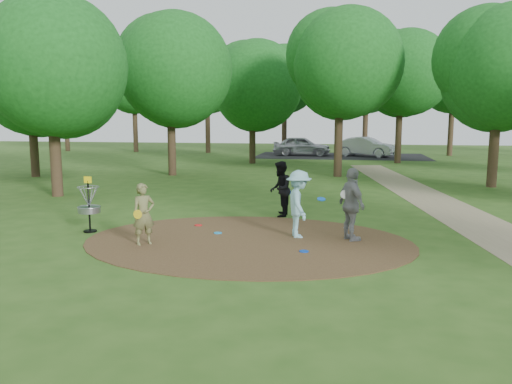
# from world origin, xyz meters

# --- Properties ---
(ground) EXTENTS (100.00, 100.00, 0.00)m
(ground) POSITION_xyz_m (0.00, 0.00, 0.00)
(ground) COLOR #2D5119
(ground) RESTS_ON ground
(dirt_clearing) EXTENTS (8.40, 8.40, 0.02)m
(dirt_clearing) POSITION_xyz_m (0.00, 0.00, 0.01)
(dirt_clearing) COLOR #47301C
(dirt_clearing) RESTS_ON ground
(footpath) EXTENTS (7.55, 39.89, 0.01)m
(footpath) POSITION_xyz_m (6.50, 2.00, 0.01)
(footpath) COLOR #8C7A5B
(footpath) RESTS_ON ground
(parking_lot) EXTENTS (14.00, 8.00, 0.01)m
(parking_lot) POSITION_xyz_m (2.00, 30.00, 0.00)
(parking_lot) COLOR black
(parking_lot) RESTS_ON ground
(player_observer_with_disc) EXTENTS (0.66, 0.64, 1.54)m
(player_observer_with_disc) POSITION_xyz_m (-2.45, -0.79, 0.77)
(player_observer_with_disc) COLOR olive
(player_observer_with_disc) RESTS_ON ground
(player_throwing_with_disc) EXTENTS (1.19, 1.29, 1.78)m
(player_throwing_with_disc) POSITION_xyz_m (1.23, 0.67, 0.89)
(player_throwing_with_disc) COLOR #99D9E4
(player_throwing_with_disc) RESTS_ON ground
(player_walking_with_disc) EXTENTS (0.69, 0.88, 1.77)m
(player_walking_with_disc) POSITION_xyz_m (0.38, 3.44, 0.88)
(player_walking_with_disc) COLOR black
(player_walking_with_disc) RESTS_ON ground
(player_waiting_with_disc) EXTENTS (0.94, 1.18, 1.88)m
(player_waiting_with_disc) POSITION_xyz_m (2.59, 0.54, 0.94)
(player_waiting_with_disc) COLOR gray
(player_waiting_with_disc) RESTS_ON ground
(disc_ground_cyan) EXTENTS (0.22, 0.22, 0.02)m
(disc_ground_cyan) POSITION_xyz_m (-0.96, 0.67, 0.03)
(disc_ground_cyan) COLOR #1B93DC
(disc_ground_cyan) RESTS_ON dirt_clearing
(disc_ground_blue) EXTENTS (0.22, 0.22, 0.02)m
(disc_ground_blue) POSITION_xyz_m (1.50, -0.81, 0.03)
(disc_ground_blue) COLOR #0B3DBF
(disc_ground_blue) RESTS_ON dirt_clearing
(disc_ground_red) EXTENTS (0.22, 0.22, 0.02)m
(disc_ground_red) POSITION_xyz_m (-1.77, 1.54, 0.03)
(disc_ground_red) COLOR red
(disc_ground_red) RESTS_ON dirt_clearing
(car_left) EXTENTS (4.85, 2.07, 1.63)m
(car_left) POSITION_xyz_m (-1.26, 29.91, 0.82)
(car_left) COLOR #A5A6AD
(car_left) RESTS_ON ground
(car_right) EXTENTS (5.13, 3.52, 1.60)m
(car_right) POSITION_xyz_m (4.04, 29.75, 0.80)
(car_right) COLOR #ADAFB5
(car_right) RESTS_ON ground
(disc_golf_basket) EXTENTS (0.63, 0.63, 1.54)m
(disc_golf_basket) POSITION_xyz_m (-4.50, 0.30, 0.87)
(disc_golf_basket) COLOR black
(disc_golf_basket) RESTS_ON ground
(tree_ring) EXTENTS (37.20, 45.58, 8.91)m
(tree_ring) POSITION_xyz_m (0.76, 9.43, 5.22)
(tree_ring) COLOR #332316
(tree_ring) RESTS_ON ground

